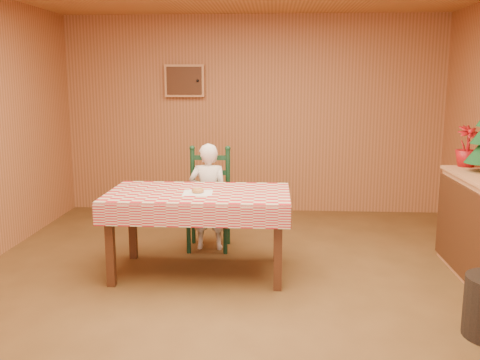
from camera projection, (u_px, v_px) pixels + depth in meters
name	position (u px, v px, depth m)	size (l,w,h in m)	color
ground	(238.00, 297.00, 4.41)	(6.00, 6.00, 0.00)	brown
cabin_walls	(242.00, 73.00, 4.60)	(5.10, 6.05, 2.65)	#AB683E
dining_table	(199.00, 201.00, 4.85)	(1.66, 0.96, 0.77)	#492513
ladder_chair	(209.00, 201.00, 5.66)	(0.44, 0.40, 1.08)	black
seated_child	(209.00, 197.00, 5.59)	(0.41, 0.27, 1.12)	white
napkin	(198.00, 193.00, 4.79)	(0.26, 0.26, 0.00)	white
donut	(198.00, 191.00, 4.78)	(0.11, 0.11, 0.04)	#BD7E44
flower_arrangement	(467.00, 146.00, 5.20)	(0.22, 0.22, 0.40)	maroon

